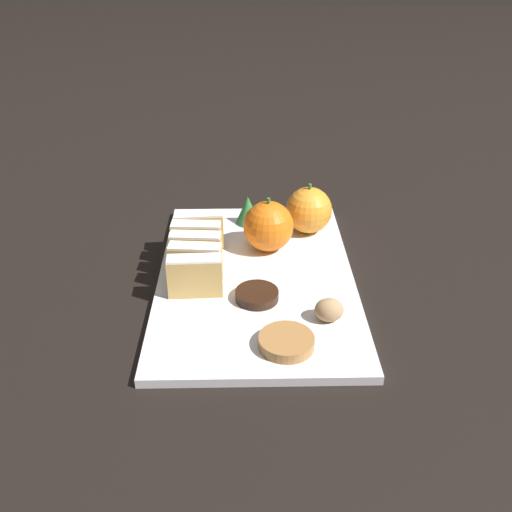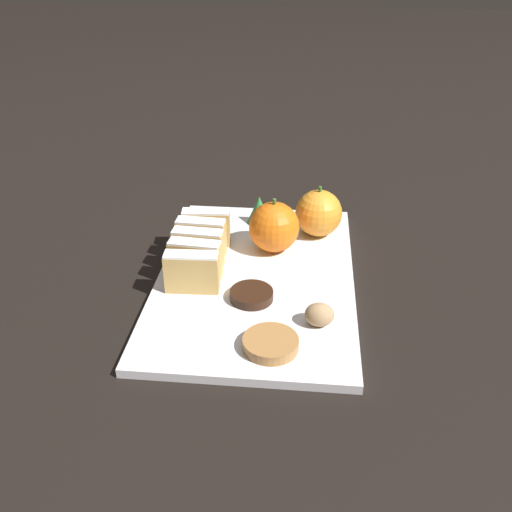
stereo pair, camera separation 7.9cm
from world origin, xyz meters
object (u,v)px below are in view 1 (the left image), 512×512
Objects in this scene: orange_far at (309,210)px; walnut at (329,310)px; chocolate_cookie at (255,295)px; orange_near at (268,226)px.

orange_far is 0.24m from walnut.
orange_far reaches higher than walnut.
walnut reaches higher than chocolate_cookie.
orange_near is at bearing 110.74° from walnut.
walnut is 0.10m from chocolate_cookie.
orange_far is at bearing 40.20° from orange_near.
chocolate_cookie is (-0.09, 0.05, -0.01)m from walnut.
chocolate_cookie is at bearing -114.83° from orange_far.
chocolate_cookie is at bearing 152.72° from walnut.
orange_near reaches higher than chocolate_cookie.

